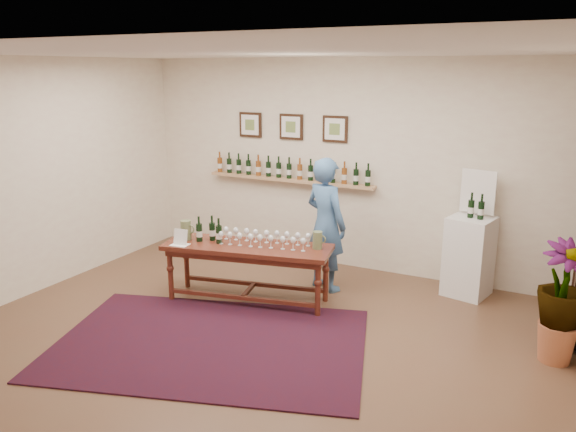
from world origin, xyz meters
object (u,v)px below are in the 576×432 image
at_px(display_pedestal, 469,256).
at_px(potted_plant, 561,302).
at_px(tasting_table, 248,254).
at_px(person, 326,224).

relative_size(display_pedestal, potted_plant, 0.95).
xyz_separation_m(display_pedestal, potted_plant, (1.02, -1.28, 0.11)).
height_order(tasting_table, display_pedestal, display_pedestal).
distance_m(tasting_table, potted_plant, 3.28).
bearing_deg(tasting_table, display_pedestal, 19.19).
relative_size(potted_plant, person, 0.61).
xyz_separation_m(tasting_table, display_pedestal, (2.26, 1.37, -0.10)).
bearing_deg(tasting_table, potted_plant, -10.50).
bearing_deg(potted_plant, person, 165.33).
bearing_deg(potted_plant, display_pedestal, 128.60).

